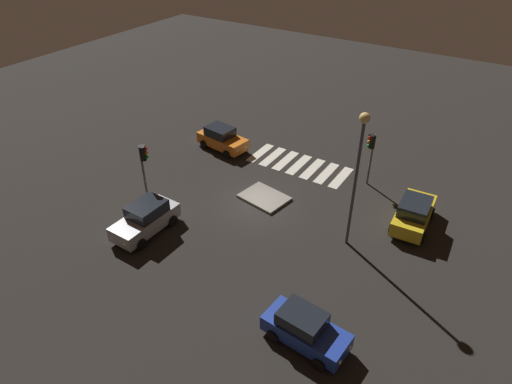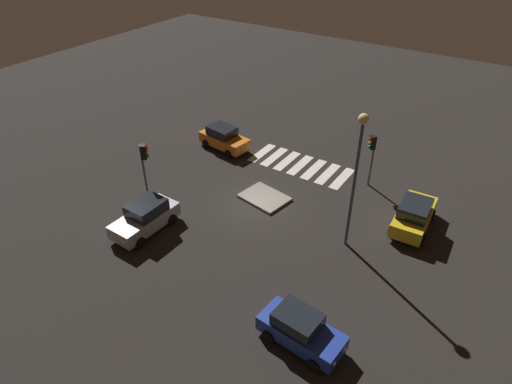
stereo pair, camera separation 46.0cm
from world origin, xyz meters
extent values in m
plane|color=black|center=(0.00, 0.00, 0.00)|extent=(80.00, 80.00, 0.00)
cube|color=gray|center=(-0.11, -0.88, 0.09)|extent=(3.38, 2.77, 0.18)
cube|color=gold|center=(-9.33, -3.36, 0.75)|extent=(2.09, 4.42, 0.89)
cube|color=black|center=(-9.35, -3.10, 1.55)|extent=(1.81, 2.30, 0.72)
cylinder|color=black|center=(-8.35, -4.65, 0.35)|extent=(0.29, 0.71, 0.70)
cylinder|color=black|center=(-10.17, -4.75, 0.35)|extent=(0.29, 0.71, 0.70)
cylinder|color=black|center=(-8.50, -1.97, 0.35)|extent=(0.29, 0.71, 0.70)
cylinder|color=black|center=(-10.31, -2.07, 0.35)|extent=(0.29, 0.71, 0.70)
sphere|color=#F2EABF|center=(-8.71, -5.45, 0.75)|extent=(0.23, 0.23, 0.23)
sphere|color=#F2EABF|center=(-9.73, -5.51, 0.75)|extent=(0.23, 0.23, 0.23)
cube|color=orange|center=(6.38, -5.11, 0.71)|extent=(4.33, 2.32, 0.84)
cube|color=black|center=(6.63, -5.14, 1.48)|extent=(2.31, 1.89, 0.68)
cylinder|color=black|center=(4.99, -5.79, 0.33)|extent=(0.69, 0.33, 0.66)
cylinder|color=black|center=(5.23, -4.07, 0.33)|extent=(0.69, 0.33, 0.66)
cylinder|color=black|center=(7.53, -6.14, 0.33)|extent=(0.69, 0.33, 0.66)
cylinder|color=black|center=(7.77, -4.42, 0.33)|extent=(0.69, 0.33, 0.66)
sphere|color=#F2EABF|center=(4.31, -5.31, 0.71)|extent=(0.22, 0.22, 0.22)
sphere|color=#F2EABF|center=(4.45, -4.34, 0.71)|extent=(0.22, 0.22, 0.22)
cube|color=#1E389E|center=(-7.70, 7.97, 0.68)|extent=(4.08, 2.02, 0.81)
cube|color=black|center=(-7.46, 7.95, 1.41)|extent=(2.14, 1.70, 0.65)
cylinder|color=black|center=(-8.99, 7.24, 0.32)|extent=(0.65, 0.28, 0.64)
cylinder|color=black|center=(-8.85, 8.89, 0.32)|extent=(0.65, 0.28, 0.64)
cylinder|color=black|center=(-6.55, 7.04, 0.32)|extent=(0.65, 0.28, 0.64)
cylinder|color=black|center=(-6.41, 8.69, 0.32)|extent=(0.65, 0.28, 0.64)
sphere|color=#F2EABF|center=(-9.67, 7.66, 0.68)|extent=(0.21, 0.21, 0.21)
sphere|color=#F2EABF|center=(-9.59, 8.59, 0.68)|extent=(0.21, 0.21, 0.21)
cube|color=#9EA0A5|center=(4.15, 5.92, 0.74)|extent=(1.93, 4.32, 0.88)
cube|color=black|center=(4.14, 5.66, 1.53)|extent=(1.72, 2.23, 0.71)
cylinder|color=black|center=(3.28, 7.27, 0.34)|extent=(0.27, 0.69, 0.69)
cylinder|color=black|center=(5.08, 7.23, 0.34)|extent=(0.27, 0.69, 0.69)
cylinder|color=black|center=(3.22, 4.62, 0.34)|extent=(0.27, 0.69, 0.69)
cylinder|color=black|center=(5.02, 4.57, 0.34)|extent=(0.27, 0.69, 0.69)
sphere|color=#F2EABF|center=(3.69, 8.03, 0.74)|extent=(0.23, 0.23, 0.23)
sphere|color=#F2EABF|center=(4.70, 8.00, 0.74)|extent=(0.23, 0.23, 0.23)
cylinder|color=#47474C|center=(-5.30, -6.39, 1.93)|extent=(0.14, 0.14, 3.87)
cube|color=black|center=(-5.18, -6.25, 3.39)|extent=(0.54, 0.53, 0.96)
sphere|color=red|center=(-5.06, -6.10, 3.69)|extent=(0.22, 0.22, 0.22)
sphere|color=orange|center=(-5.06, -6.10, 3.39)|extent=(0.22, 0.22, 0.22)
sphere|color=green|center=(-5.06, -6.10, 3.09)|extent=(0.22, 0.22, 0.22)
cylinder|color=#47474C|center=(6.20, 3.64, 2.13)|extent=(0.14, 0.14, 4.26)
cube|color=black|center=(6.04, 3.55, 3.78)|extent=(0.50, 0.54, 0.96)
sphere|color=red|center=(5.87, 3.45, 4.08)|extent=(0.22, 0.22, 0.22)
sphere|color=orange|center=(5.87, 3.45, 3.78)|extent=(0.22, 0.22, 0.22)
sphere|color=green|center=(5.87, 3.45, 3.48)|extent=(0.22, 0.22, 0.22)
cylinder|color=#47474C|center=(-6.57, 0.39, 3.91)|extent=(0.18, 0.18, 7.83)
sphere|color=#F9D172|center=(-6.57, 0.39, 8.01)|extent=(0.56, 0.56, 0.56)
cube|color=silver|center=(-3.45, -6.10, 0.01)|extent=(0.70, 3.20, 0.02)
cube|color=silver|center=(-2.30, -6.10, 0.01)|extent=(0.70, 3.20, 0.02)
cube|color=silver|center=(-1.15, -6.10, 0.01)|extent=(0.70, 3.20, 0.02)
cube|color=silver|center=(0.00, -6.10, 0.01)|extent=(0.70, 3.20, 0.02)
cube|color=silver|center=(1.15, -6.10, 0.01)|extent=(0.70, 3.20, 0.02)
cube|color=silver|center=(2.30, -6.10, 0.01)|extent=(0.70, 3.20, 0.02)
cube|color=silver|center=(3.45, -6.10, 0.01)|extent=(0.70, 3.20, 0.02)
camera|label=1|loc=(-12.79, 20.25, 17.25)|focal=31.20mm
camera|label=2|loc=(-13.17, 20.00, 17.25)|focal=31.20mm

